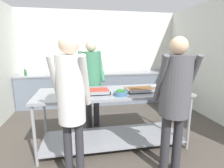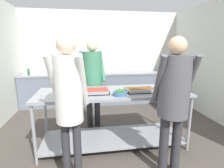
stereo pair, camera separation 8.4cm
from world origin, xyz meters
name	(u,v)px [view 1 (the left image)]	position (x,y,z in m)	size (l,w,h in m)	color
wall_rear	(100,57)	(0.00, 4.34, 1.32)	(4.70, 0.06, 2.65)	silver
wall_right	(224,62)	(2.32, 2.17, 1.32)	(0.06, 4.46, 2.65)	silver
back_counter	(102,88)	(0.00, 3.97, 0.45)	(4.54, 0.65, 0.89)	slate
serving_counter	(113,109)	(-0.11, 1.71, 0.63)	(2.41, 0.85, 0.93)	gray
sauce_pan	(68,90)	(-0.82, 1.80, 0.97)	(0.41, 0.27, 0.07)	gray
serving_tray_roast	(96,91)	(-0.38, 1.65, 0.95)	(0.39, 0.32, 0.05)	gray
broccoli_bowl	(120,93)	(-0.05, 1.45, 0.97)	(0.21, 0.21, 0.10)	#3D668C
serving_tray_vegetables	(140,90)	(0.32, 1.63, 0.95)	(0.45, 0.29, 0.05)	gray
plate_stack	(160,88)	(0.70, 1.69, 0.96)	(0.24, 0.24, 0.06)	white
guest_serving_left	(175,93)	(0.50, 0.90, 1.09)	(0.48, 0.37, 1.75)	#2D2D33
guest_serving_right	(71,96)	(-0.73, 0.92, 1.11)	(0.45, 0.40, 1.76)	#2D2D33
cook_behind_counter	(92,75)	(-0.39, 2.43, 1.08)	(0.52, 0.42, 1.75)	#2D2D33
water_bottle	(25,72)	(-2.01, 3.88, 1.00)	(0.06, 0.06, 0.23)	#23602D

